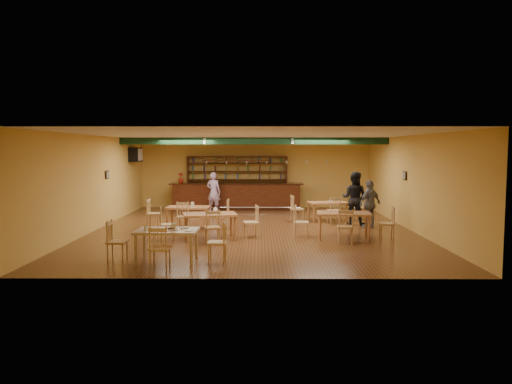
{
  "coord_description": "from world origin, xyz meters",
  "views": [
    {
      "loc": [
        0.2,
        -15.46,
        2.55
      ],
      "look_at": [
        0.09,
        0.6,
        1.15
      ],
      "focal_mm": 34.16,
      "sensor_mm": 36.0,
      "label": 1
    }
  ],
  "objects_px": {
    "bar_counter": "(237,196)",
    "patron_right_a": "(354,198)",
    "dining_table_d": "(344,226)",
    "dining_table_b": "(327,211)",
    "near_table": "(167,246)",
    "dining_table_c": "(210,226)",
    "patron_bar": "(214,192)",
    "dining_table_a": "(188,217)"
  },
  "relations": [
    {
      "from": "near_table",
      "to": "dining_table_a",
      "type": "bearing_deg",
      "value": 94.24
    },
    {
      "from": "dining_table_b",
      "to": "near_table",
      "type": "bearing_deg",
      "value": -136.35
    },
    {
      "from": "dining_table_a",
      "to": "bar_counter",
      "type": "bearing_deg",
      "value": 77.36
    },
    {
      "from": "near_table",
      "to": "dining_table_b",
      "type": "bearing_deg",
      "value": 56.29
    },
    {
      "from": "near_table",
      "to": "patron_bar",
      "type": "distance_m",
      "value": 8.9
    },
    {
      "from": "dining_table_d",
      "to": "patron_bar",
      "type": "distance_m",
      "value": 7.35
    },
    {
      "from": "bar_counter",
      "to": "patron_right_a",
      "type": "bearing_deg",
      "value": -44.1
    },
    {
      "from": "bar_counter",
      "to": "dining_table_a",
      "type": "relative_size",
      "value": 4.06
    },
    {
      "from": "near_table",
      "to": "bar_counter",
      "type": "bearing_deg",
      "value": 84.87
    },
    {
      "from": "dining_table_a",
      "to": "patron_right_a",
      "type": "distance_m",
      "value": 5.65
    },
    {
      "from": "dining_table_b",
      "to": "dining_table_d",
      "type": "bearing_deg",
      "value": -101.53
    },
    {
      "from": "dining_table_d",
      "to": "patron_right_a",
      "type": "distance_m",
      "value": 2.87
    },
    {
      "from": "dining_table_d",
      "to": "patron_right_a",
      "type": "bearing_deg",
      "value": 78.93
    },
    {
      "from": "dining_table_b",
      "to": "patron_bar",
      "type": "bearing_deg",
      "value": 139.23
    },
    {
      "from": "bar_counter",
      "to": "patron_right_a",
      "type": "height_order",
      "value": "patron_right_a"
    },
    {
      "from": "dining_table_c",
      "to": "dining_table_b",
      "type": "bearing_deg",
      "value": 31.94
    },
    {
      "from": "dining_table_d",
      "to": "dining_table_b",
      "type": "bearing_deg",
      "value": 95.5
    },
    {
      "from": "patron_right_a",
      "to": "dining_table_c",
      "type": "bearing_deg",
      "value": 59.34
    },
    {
      "from": "dining_table_a",
      "to": "dining_table_b",
      "type": "relative_size",
      "value": 1.02
    },
    {
      "from": "dining_table_d",
      "to": "patron_right_a",
      "type": "relative_size",
      "value": 0.84
    },
    {
      "from": "dining_table_c",
      "to": "bar_counter",
      "type": "bearing_deg",
      "value": 74.97
    },
    {
      "from": "dining_table_c",
      "to": "dining_table_d",
      "type": "xyz_separation_m",
      "value": [
        3.82,
        0.13,
        0.01
      ]
    },
    {
      "from": "dining_table_b",
      "to": "patron_right_a",
      "type": "height_order",
      "value": "patron_right_a"
    },
    {
      "from": "dining_table_a",
      "to": "dining_table_d",
      "type": "height_order",
      "value": "dining_table_d"
    },
    {
      "from": "bar_counter",
      "to": "dining_table_d",
      "type": "bearing_deg",
      "value": -63.48
    },
    {
      "from": "bar_counter",
      "to": "dining_table_a",
      "type": "bearing_deg",
      "value": -105.71
    },
    {
      "from": "near_table",
      "to": "patron_right_a",
      "type": "height_order",
      "value": "patron_right_a"
    },
    {
      "from": "dining_table_a",
      "to": "dining_table_c",
      "type": "height_order",
      "value": "dining_table_c"
    },
    {
      "from": "patron_right_a",
      "to": "patron_bar",
      "type": "bearing_deg",
      "value": -4.49
    },
    {
      "from": "dining_table_d",
      "to": "bar_counter",
      "type": "bearing_deg",
      "value": 122.43
    },
    {
      "from": "dining_table_b",
      "to": "bar_counter",
      "type": "bearing_deg",
      "value": 124.99
    },
    {
      "from": "near_table",
      "to": "patron_bar",
      "type": "height_order",
      "value": "patron_bar"
    },
    {
      "from": "dining_table_b",
      "to": "dining_table_c",
      "type": "relative_size",
      "value": 0.91
    },
    {
      "from": "dining_table_b",
      "to": "dining_table_d",
      "type": "relative_size",
      "value": 0.9
    },
    {
      "from": "dining_table_d",
      "to": "patron_right_a",
      "type": "height_order",
      "value": "patron_right_a"
    },
    {
      "from": "dining_table_c",
      "to": "patron_bar",
      "type": "distance_m",
      "value": 6.12
    },
    {
      "from": "near_table",
      "to": "dining_table_c",
      "type": "bearing_deg",
      "value": 77.61
    },
    {
      "from": "dining_table_c",
      "to": "dining_table_d",
      "type": "distance_m",
      "value": 3.83
    },
    {
      "from": "dining_table_d",
      "to": "patron_bar",
      "type": "bearing_deg",
      "value": 131.66
    },
    {
      "from": "dining_table_c",
      "to": "patron_right_a",
      "type": "relative_size",
      "value": 0.83
    },
    {
      "from": "dining_table_a",
      "to": "dining_table_c",
      "type": "distance_m",
      "value": 2.26
    },
    {
      "from": "patron_right_a",
      "to": "dining_table_d",
      "type": "bearing_deg",
      "value": 101.01
    }
  ]
}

